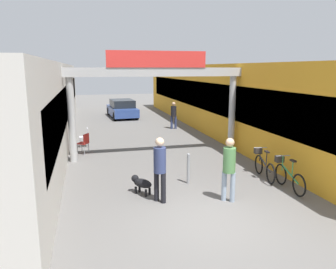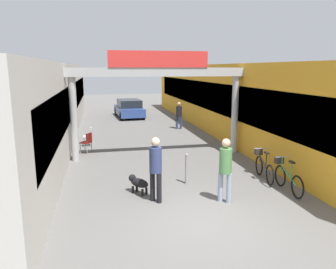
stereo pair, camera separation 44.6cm
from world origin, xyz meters
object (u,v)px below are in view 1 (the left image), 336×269
pedestrian_companion (229,165)px  cafe_chair_aluminium_farther (85,135)px  bicycle_black_second (263,165)px  bollard_post_metal (188,168)px  pedestrian_carrying_crate (174,114)px  pedestrian_with_dog (160,165)px  dog_on_leash (141,183)px  cafe_chair_red_nearer (84,142)px  bicycle_green_nearest (288,175)px  parked_car_blue (122,109)px

pedestrian_companion → cafe_chair_aluminium_farther: (-3.78, 7.57, -0.49)m
bicycle_black_second → bollard_post_metal: bearing=178.2°
bollard_post_metal → pedestrian_carrying_crate: bearing=77.5°
pedestrian_with_dog → dog_on_leash: pedestrian_with_dog is taller
dog_on_leash → cafe_chair_red_nearer: size_ratio=0.80×
bicycle_black_second → cafe_chair_aluminium_farther: 8.33m
dog_on_leash → bicycle_green_nearest: bearing=-9.1°
dog_on_leash → pedestrian_with_dog: bearing=-60.1°
pedestrian_companion → bicycle_black_second: bearing=38.1°
bicycle_green_nearest → bollard_post_metal: bearing=156.3°
pedestrian_with_dog → bollard_post_metal: size_ratio=1.82×
pedestrian_with_dog → pedestrian_companion: size_ratio=1.01×
pedestrian_carrying_crate → cafe_chair_aluminium_farther: 6.31m
bicycle_green_nearest → cafe_chair_aluminium_farther: size_ratio=1.90×
bicycle_black_second → pedestrian_carrying_crate: bearing=93.2°
pedestrian_with_dog → cafe_chair_aluminium_farther: (-1.94, 7.16, -0.51)m
bicycle_black_second → cafe_chair_aluminium_farther: bearing=133.7°
bicycle_black_second → cafe_chair_aluminium_farther: (-5.76, 6.02, 0.10)m
bicycle_green_nearest → parked_car_blue: 16.50m
cafe_chair_red_nearer → pedestrian_companion: bearing=-58.3°
bicycle_black_second → pedestrian_companion: bearing=-141.9°
cafe_chair_aluminium_farther → pedestrian_with_dog: bearing=-74.9°
bicycle_green_nearest → cafe_chair_aluminium_farther: 9.29m
bicycle_green_nearest → bicycle_black_second: size_ratio=1.01×
cafe_chair_red_nearer → bicycle_black_second: bearing=-38.7°
bicycle_black_second → parked_car_blue: 15.35m
bicycle_black_second → cafe_chair_aluminium_farther: bicycle_black_second is taller
pedestrian_companion → parked_car_blue: size_ratio=0.43×
parked_car_blue → dog_on_leash: bearing=-94.5°
pedestrian_with_dog → bollard_post_metal: bearing=45.2°
cafe_chair_aluminium_farther → parked_car_blue: bearing=73.1°
cafe_chair_aluminium_farther → parked_car_blue: 9.44m
pedestrian_with_dog → parked_car_blue: size_ratio=0.44×
pedestrian_companion → bollard_post_metal: (-0.64, 1.63, -0.52)m
pedestrian_with_dog → bollard_post_metal: pedestrian_with_dog is taller
bicycle_black_second → cafe_chair_red_nearer: 7.45m
pedestrian_companion → parked_car_blue: pedestrian_companion is taller
bollard_post_metal → parked_car_blue: (-0.41, 14.97, 0.14)m
bollard_post_metal → pedestrian_companion: bearing=-68.7°
bicycle_black_second → cafe_chair_red_nearer: size_ratio=1.89×
cafe_chair_red_nearer → bollard_post_metal: bearing=-55.1°
pedestrian_companion → dog_on_leash: pedestrian_companion is taller
pedestrian_with_dog → bicycle_green_nearest: size_ratio=1.07×
pedestrian_carrying_crate → bollard_post_metal: pedestrian_carrying_crate is taller
pedestrian_companion → cafe_chair_aluminium_farther: bearing=116.5°
bicycle_green_nearest → pedestrian_companion: bearing=-169.0°
pedestrian_with_dog → pedestrian_companion: pedestrian_with_dog is taller
pedestrian_with_dog → cafe_chair_red_nearer: bearing=108.9°
cafe_chair_red_nearer → parked_car_blue: (2.79, 10.39, 0.10)m
bicycle_black_second → cafe_chair_aluminium_farther: size_ratio=1.89×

